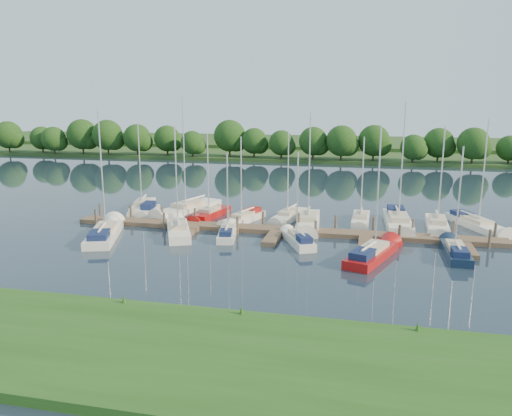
% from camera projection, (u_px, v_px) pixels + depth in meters
% --- Properties ---
extents(ground, '(260.00, 260.00, 0.00)m').
position_uv_depth(ground, '(260.00, 258.00, 38.89)').
color(ground, '#1A2835').
rests_on(ground, ground).
extents(near_bank, '(90.00, 10.00, 0.50)m').
position_uv_depth(near_bank, '(189.00, 355.00, 23.58)').
color(near_bank, '#1E4914').
rests_on(near_bank, ground).
extents(dock, '(40.00, 6.00, 0.40)m').
position_uv_depth(dock, '(277.00, 232.00, 45.82)').
color(dock, brown).
rests_on(dock, ground).
extents(mooring_pilings, '(38.24, 2.84, 2.00)m').
position_uv_depth(mooring_pilings, '(279.00, 225.00, 46.81)').
color(mooring_pilings, '#473D33').
rests_on(mooring_pilings, ground).
extents(far_shore, '(180.00, 30.00, 0.60)m').
position_uv_depth(far_shore, '(332.00, 154.00, 110.34)').
color(far_shore, '#28461B').
rests_on(far_shore, ground).
extents(distant_hill, '(220.00, 40.00, 1.40)m').
position_uv_depth(distant_hill, '(339.00, 143.00, 134.09)').
color(distant_hill, '#325223').
rests_on(distant_hill, ground).
extents(treeline, '(145.68, 9.53, 8.07)m').
position_uv_depth(treeline, '(321.00, 143.00, 97.40)').
color(treeline, '#38281C').
rests_on(treeline, ground).
extents(sailboat_n_0, '(3.50, 7.91, 10.06)m').
position_uv_depth(sailboat_n_0, '(142.00, 207.00, 55.98)').
color(sailboat_n_0, white).
rests_on(sailboat_n_0, ground).
extents(motorboat, '(2.09, 5.09, 1.49)m').
position_uv_depth(motorboat, '(148.00, 211.00, 53.97)').
color(motorboat, white).
rests_on(motorboat, ground).
extents(sailboat_n_2, '(4.89, 10.16, 12.81)m').
position_uv_depth(sailboat_n_2, '(187.00, 210.00, 54.56)').
color(sailboat_n_2, white).
rests_on(sailboat_n_2, ground).
extents(sailboat_n_3, '(2.74, 7.09, 9.07)m').
position_uv_depth(sailboat_n_3, '(210.00, 215.00, 52.37)').
color(sailboat_n_3, '#A50F0F').
rests_on(sailboat_n_3, ground).
extents(sailboat_n_4, '(3.37, 6.99, 8.94)m').
position_uv_depth(sailboat_n_4, '(243.00, 219.00, 50.38)').
color(sailboat_n_4, white).
rests_on(sailboat_n_4, ground).
extents(sailboat_n_5, '(2.98, 7.31, 9.31)m').
position_uv_depth(sailboat_n_5, '(288.00, 217.00, 51.30)').
color(sailboat_n_5, white).
rests_on(sailboat_n_5, ground).
extents(sailboat_n_6, '(2.76, 9.03, 11.42)m').
position_uv_depth(sailboat_n_6, '(308.00, 223.00, 48.77)').
color(sailboat_n_6, white).
rests_on(sailboat_n_6, ground).
extents(sailboat_n_7, '(1.77, 6.97, 8.93)m').
position_uv_depth(sailboat_n_7, '(361.00, 220.00, 49.88)').
color(sailboat_n_7, white).
rests_on(sailboat_n_7, ground).
extents(sailboat_n_8, '(2.64, 9.74, 12.40)m').
position_uv_depth(sailboat_n_8, '(398.00, 223.00, 48.52)').
color(sailboat_n_8, white).
rests_on(sailboat_n_8, ground).
extents(sailboat_n_9, '(2.25, 7.93, 10.23)m').
position_uv_depth(sailboat_n_9, '(437.00, 227.00, 47.34)').
color(sailboat_n_9, white).
rests_on(sailboat_n_9, ground).
extents(sailboat_n_10, '(4.84, 8.42, 10.76)m').
position_uv_depth(sailboat_n_10, '(476.00, 224.00, 48.19)').
color(sailboat_n_10, white).
rests_on(sailboat_n_10, ground).
extents(sailboat_s_0, '(4.69, 9.35, 11.79)m').
position_uv_depth(sailboat_s_0, '(105.00, 234.00, 44.73)').
color(sailboat_s_0, white).
rests_on(sailboat_s_0, ground).
extents(sailboat_s_1, '(4.53, 7.81, 10.34)m').
position_uv_depth(sailboat_s_1, '(178.00, 231.00, 45.71)').
color(sailboat_s_1, white).
rests_on(sailboat_s_1, ground).
extents(sailboat_s_2, '(2.36, 6.12, 7.84)m').
position_uv_depth(sailboat_s_2, '(228.00, 233.00, 44.86)').
color(sailboat_s_2, white).
rests_on(sailboat_s_2, ground).
extents(sailboat_s_3, '(3.66, 6.11, 8.19)m').
position_uv_depth(sailboat_s_3, '(298.00, 240.00, 42.64)').
color(sailboat_s_3, white).
rests_on(sailboat_s_3, ground).
extents(sailboat_s_4, '(4.29, 8.31, 10.62)m').
position_uv_depth(sailboat_s_4, '(373.00, 254.00, 38.76)').
color(sailboat_s_4, '#A50F0F').
rests_on(sailboat_s_4, ground).
extents(sailboat_s_5, '(1.67, 6.94, 8.95)m').
position_uv_depth(sailboat_s_5, '(455.00, 252.00, 39.36)').
color(sailboat_s_5, '#101F37').
rests_on(sailboat_s_5, ground).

